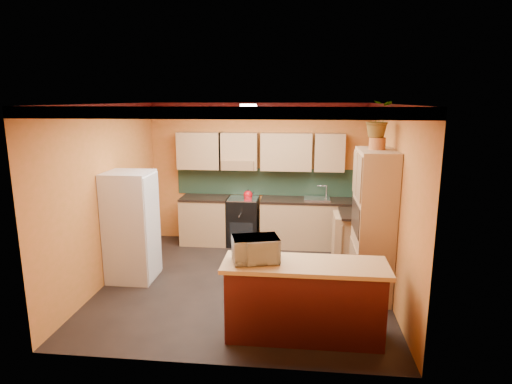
{
  "coord_description": "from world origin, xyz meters",
  "views": [
    {
      "loc": [
        0.83,
        -6.08,
        2.77
      ],
      "look_at": [
        0.13,
        0.45,
        1.34
      ],
      "focal_mm": 30.0,
      "sensor_mm": 36.0,
      "label": 1
    }
  ],
  "objects_px": {
    "microwave": "(255,249)",
    "stove": "(243,221)",
    "base_cabinets_back": "(276,223)",
    "breakfast_bar": "(304,302)",
    "pantry": "(373,225)",
    "fridge": "(131,226)"
  },
  "relations": [
    {
      "from": "breakfast_bar",
      "to": "base_cabinets_back",
      "type": "bearing_deg",
      "value": 99.37
    },
    {
      "from": "stove",
      "to": "breakfast_bar",
      "type": "height_order",
      "value": "stove"
    },
    {
      "from": "stove",
      "to": "microwave",
      "type": "distance_m",
      "value": 3.35
    },
    {
      "from": "base_cabinets_back",
      "to": "microwave",
      "type": "height_order",
      "value": "microwave"
    },
    {
      "from": "base_cabinets_back",
      "to": "pantry",
      "type": "relative_size",
      "value": 1.74
    },
    {
      "from": "fridge",
      "to": "pantry",
      "type": "distance_m",
      "value": 3.61
    },
    {
      "from": "base_cabinets_back",
      "to": "fridge",
      "type": "distance_m",
      "value": 2.82
    },
    {
      "from": "base_cabinets_back",
      "to": "breakfast_bar",
      "type": "distance_m",
      "value": 3.29
    },
    {
      "from": "base_cabinets_back",
      "to": "stove",
      "type": "distance_m",
      "value": 0.63
    },
    {
      "from": "microwave",
      "to": "stove",
      "type": "bearing_deg",
      "value": 84.59
    },
    {
      "from": "stove",
      "to": "breakfast_bar",
      "type": "relative_size",
      "value": 0.51
    },
    {
      "from": "pantry",
      "to": "stove",
      "type": "bearing_deg",
      "value": 136.3
    },
    {
      "from": "base_cabinets_back",
      "to": "stove",
      "type": "xyz_separation_m",
      "value": [
        -0.62,
        -0.0,
        0.02
      ]
    },
    {
      "from": "fridge",
      "to": "stove",
      "type": "bearing_deg",
      "value": 50.48
    },
    {
      "from": "stove",
      "to": "pantry",
      "type": "xyz_separation_m",
      "value": [
        2.11,
        -2.01,
        0.59
      ]
    },
    {
      "from": "base_cabinets_back",
      "to": "stove",
      "type": "bearing_deg",
      "value": -180.0
    },
    {
      "from": "breakfast_bar",
      "to": "microwave",
      "type": "xyz_separation_m",
      "value": [
        -0.57,
        0.0,
        0.64
      ]
    },
    {
      "from": "pantry",
      "to": "breakfast_bar",
      "type": "distance_m",
      "value": 1.67
    },
    {
      "from": "fridge",
      "to": "microwave",
      "type": "xyz_separation_m",
      "value": [
        2.08,
        -1.43,
        0.23
      ]
    },
    {
      "from": "stove",
      "to": "microwave",
      "type": "height_order",
      "value": "microwave"
    },
    {
      "from": "breakfast_bar",
      "to": "microwave",
      "type": "bearing_deg",
      "value": 180.0
    },
    {
      "from": "pantry",
      "to": "microwave",
      "type": "xyz_separation_m",
      "value": [
        -1.52,
        -1.23,
        0.03
      ]
    }
  ]
}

